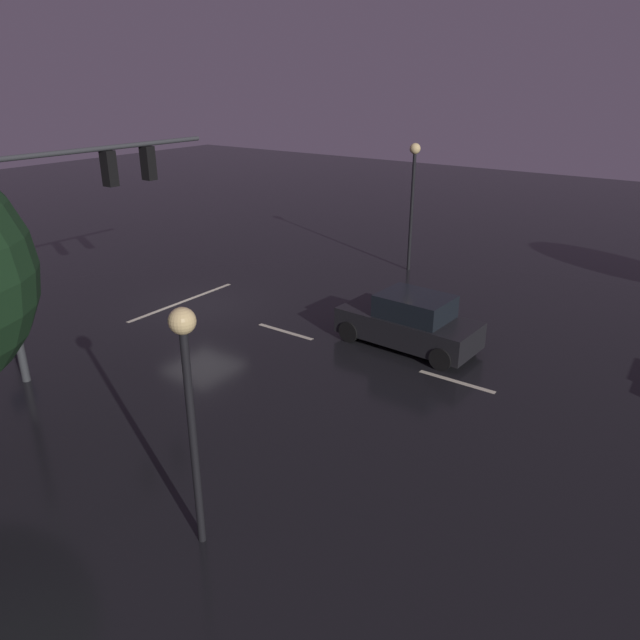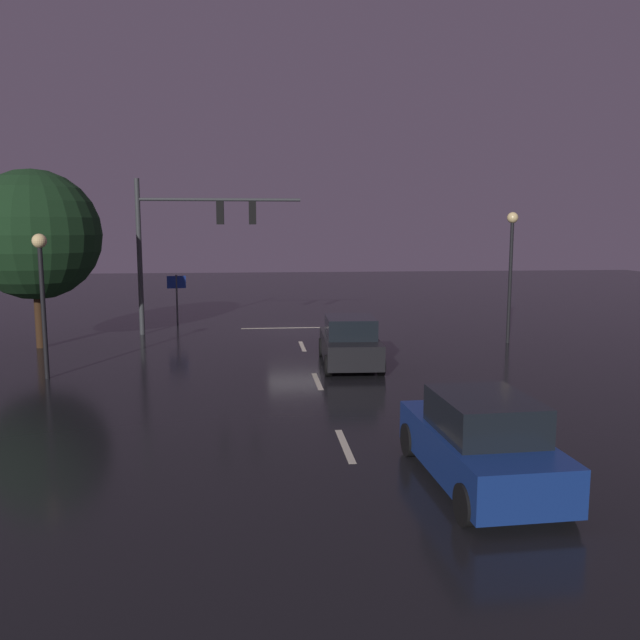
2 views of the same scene
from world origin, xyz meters
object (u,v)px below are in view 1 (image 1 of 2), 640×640
car_approaching (409,322)px  street_lamp_right_kerb (188,383)px  traffic_signal_assembly (73,202)px  street_lamp_left_kerb (413,184)px  route_sign (1,289)px

car_approaching → street_lamp_right_kerb: size_ratio=0.99×
traffic_signal_assembly → car_approaching: traffic_signal_assembly is taller
street_lamp_left_kerb → street_lamp_right_kerb: 17.44m
traffic_signal_assembly → street_lamp_left_kerb: traffic_signal_assembly is taller
route_sign → traffic_signal_assembly: bearing=109.4°
traffic_signal_assembly → route_sign: size_ratio=2.95×
car_approaching → street_lamp_right_kerb: 10.03m
car_approaching → street_lamp_right_kerb: (9.69, 0.93, 2.40)m
traffic_signal_assembly → street_lamp_right_kerb: 9.33m
traffic_signal_assembly → car_approaching: (-5.92, 7.49, -3.78)m
traffic_signal_assembly → street_lamp_left_kerb: (-13.02, 3.75, -0.89)m
traffic_signal_assembly → street_lamp_right_kerb: size_ratio=1.59×
street_lamp_left_kerb → route_sign: size_ratio=2.19×
street_lamp_right_kerb → street_lamp_left_kerb: bearing=-164.5°
route_sign → street_lamp_left_kerb: bearing=154.7°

